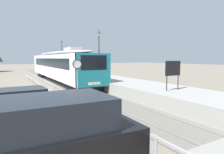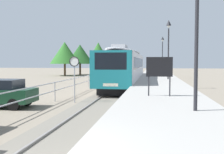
{
  "view_description": "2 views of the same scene",
  "coord_description": "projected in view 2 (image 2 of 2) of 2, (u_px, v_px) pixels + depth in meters",
  "views": [
    {
      "loc": [
        -6.07,
        0.0,
        2.86
      ],
      "look_at": [
        0.4,
        11.39,
        1.6
      ],
      "focal_mm": 31.43,
      "sensor_mm": 36.0,
      "label": 1
    },
    {
      "loc": [
        2.75,
        -4.12,
        2.48
      ],
      "look_at": [
        0.4,
        11.39,
        1.6
      ],
      "focal_mm": 43.51,
      "sensor_mm": 36.0,
      "label": 2
    }
  ],
  "objects": [
    {
      "name": "track_rails",
      "position": [
        124.0,
        87.0,
        26.33
      ],
      "size": [
        3.2,
        60.0,
        0.14
      ],
      "color": "#6B665B",
      "rests_on": "ground"
    },
    {
      "name": "tree_behind_carpark",
      "position": [
        80.0,
        54.0,
        51.28
      ],
      "size": [
        5.08,
        5.08,
        5.75
      ],
      "color": "brown",
      "rests_on": "ground"
    },
    {
      "name": "commuter_train",
      "position": [
        126.0,
        65.0,
        27.33
      ],
      "size": [
        2.82,
        19.72,
        3.74
      ],
      "color": "silver",
      "rests_on": "track_rails"
    },
    {
      "name": "tree_distant_left",
      "position": [
        98.0,
        53.0,
        53.09
      ],
      "size": [
        4.72,
        4.72,
        6.3
      ],
      "color": "brown",
      "rests_on": "ground"
    },
    {
      "name": "ground_plane",
      "position": [
        94.0,
        87.0,
        26.78
      ],
      "size": [
        160.0,
        160.0,
        0.0
      ],
      "primitive_type": "plane",
      "color": "slate"
    },
    {
      "name": "speed_limit_sign",
      "position": [
        74.0,
        68.0,
        16.31
      ],
      "size": [
        0.61,
        0.1,
        2.81
      ],
      "color": "#9EA0A5",
      "rests_on": "ground"
    },
    {
      "name": "carpark_fence",
      "position": [
        55.0,
        87.0,
        16.9
      ],
      "size": [
        0.06,
        36.06,
        1.25
      ],
      "color": "#9EA0A5",
      "rests_on": "ground"
    },
    {
      "name": "station_platform",
      "position": [
        158.0,
        83.0,
        25.82
      ],
      "size": [
        3.9,
        60.0,
        0.9
      ],
      "primitive_type": "cube",
      "color": "#999691",
      "rests_on": "ground"
    },
    {
      "name": "platform_lamp_mid_platform",
      "position": [
        169.0,
        38.0,
        24.51
      ],
      "size": [
        0.34,
        0.34,
        5.35
      ],
      "color": "#232328",
      "rests_on": "station_platform"
    },
    {
      "name": "tree_behind_station_far",
      "position": [
        65.0,
        53.0,
        48.3
      ],
      "size": [
        5.25,
        5.25,
        6.04
      ],
      "color": "brown",
      "rests_on": "ground"
    },
    {
      "name": "platform_notice_board",
      "position": [
        159.0,
        68.0,
        12.45
      ],
      "size": [
        1.2,
        0.08,
        1.8
      ],
      "color": "#232328",
      "rests_on": "station_platform"
    },
    {
      "name": "platform_lamp_far_end",
      "position": [
        162.0,
        47.0,
        40.46
      ],
      "size": [
        0.34,
        0.34,
        5.35
      ],
      "color": "#232328",
      "rests_on": "station_platform"
    }
  ]
}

